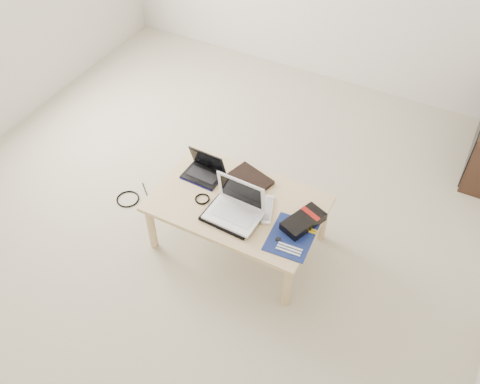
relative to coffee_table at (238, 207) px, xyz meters
The scene contains 13 objects.
ground 0.52m from the coffee_table, 147.02° to the left, with size 4.00×4.00×0.00m, color #A9A089.
coffee_table is the anchor object (origin of this frame).
book 0.20m from the coffee_table, 97.81° to the left, with size 0.34×0.30×0.03m.
netbook 0.35m from the coffee_table, 159.48° to the left, with size 0.27×0.20×0.19m.
tablet 0.07m from the coffee_table, 118.35° to the left, with size 0.26×0.21×0.01m.
remote 0.22m from the coffee_table, ahead, with size 0.13×0.25×0.02m.
neoprene_sleeve 0.15m from the coffee_table, 80.59° to the right, with size 0.33×0.24×0.02m, color black.
white_laptop 0.16m from the coffee_table, 67.40° to the right, with size 0.34×0.25×0.24m.
motherboard 0.45m from the coffee_table, 14.24° to the right, with size 0.29×0.35×0.02m.
gpu_box 0.46m from the coffee_table, ahead, with size 0.23×0.31×0.06m.
cable_coil 0.24m from the coffee_table, 157.85° to the right, with size 0.10×0.10×0.01m, color black.
floor_cable_coil 0.99m from the coffee_table, behind, with size 0.17×0.17×0.01m, color black.
floor_cable_trail 0.87m from the coffee_table, behind, with size 0.01×0.01×0.35m, color black.
Camera 1 is at (1.44, -2.30, 2.92)m, focal length 40.00 mm.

